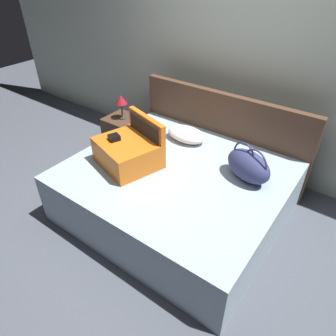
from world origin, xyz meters
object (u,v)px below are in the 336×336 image
(duffel_bag, at_px, (248,166))
(nightstand, at_px, (124,134))
(table_lamp, at_px, (121,101))
(bed, at_px, (176,192))
(hard_case_large, at_px, (128,150))
(pillow_near_headboard, at_px, (186,134))

(duffel_bag, height_order, nightstand, duffel_bag)
(nightstand, height_order, table_lamp, table_lamp)
(duffel_bag, distance_m, nightstand, 1.94)
(nightstand, xyz_separation_m, table_lamp, (0.00, 0.00, 0.47))
(bed, xyz_separation_m, table_lamp, (-1.27, 0.61, 0.43))
(hard_case_large, xyz_separation_m, nightstand, (-0.84, 0.79, -0.45))
(pillow_near_headboard, bearing_deg, hard_case_large, -105.81)
(hard_case_large, relative_size, table_lamp, 2.16)
(bed, relative_size, nightstand, 4.33)
(pillow_near_headboard, xyz_separation_m, nightstand, (-1.03, 0.08, -0.37))
(bed, bearing_deg, duffel_bag, 25.21)
(bed, distance_m, table_lamp, 1.47)
(bed, distance_m, pillow_near_headboard, 0.67)
(duffel_bag, xyz_separation_m, nightstand, (-1.86, 0.34, -0.44))
(duffel_bag, distance_m, pillow_near_headboard, 0.86)
(duffel_bag, relative_size, table_lamp, 1.67)
(nightstand, bearing_deg, hard_case_large, -43.24)
(hard_case_large, bearing_deg, table_lamp, 153.84)
(hard_case_large, height_order, nightstand, hard_case_large)
(bed, height_order, duffel_bag, duffel_bag)
(hard_case_large, relative_size, pillow_near_headboard, 1.49)
(pillow_near_headboard, bearing_deg, nightstand, 175.38)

